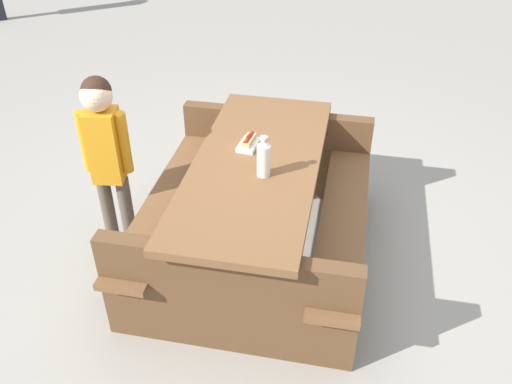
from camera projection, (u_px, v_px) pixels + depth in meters
The scene contains 5 objects.
ground_plane at pixel (256, 254), 3.73m from camera, with size 30.00×30.00×0.00m, color gray.
picnic_table at pixel (256, 202), 3.47m from camera, with size 2.11×1.83×0.75m.
soda_bottle at pixel (264, 158), 3.11m from camera, with size 0.08×0.08×0.26m.
hotdog_tray at pixel (249, 143), 3.42m from camera, with size 0.21×0.17×0.08m.
child_in_coat at pixel (106, 146), 3.34m from camera, with size 0.20×0.31×1.25m.
Camera 1 is at (-2.78, 0.19, 2.51)m, focal length 38.06 mm.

